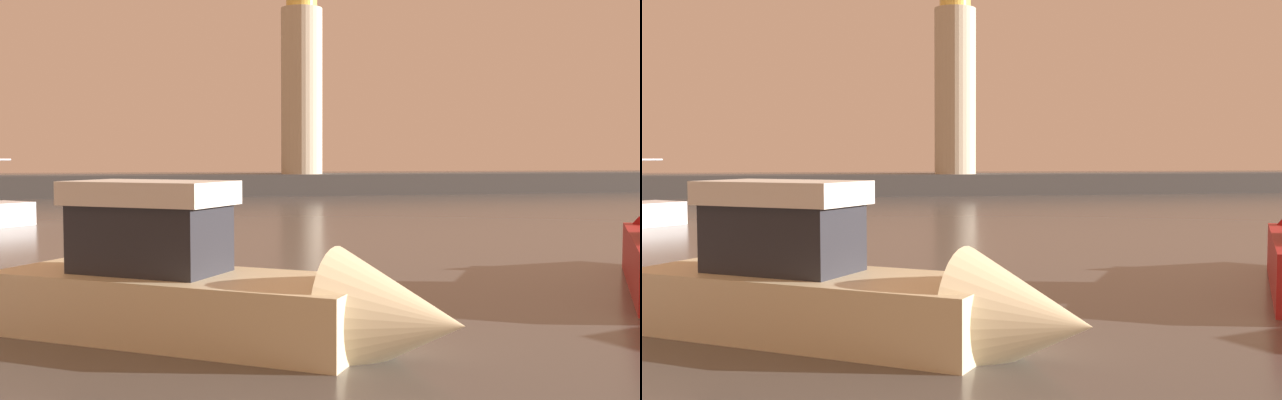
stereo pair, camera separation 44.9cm
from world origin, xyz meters
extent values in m
plane|color=#4C4742|center=(0.00, 27.65, 0.00)|extent=(220.00, 220.00, 0.00)
cube|color=#423F3D|center=(0.00, 55.29, 0.79)|extent=(79.82, 4.92, 1.57)
cylinder|color=beige|center=(5.83, 55.29, 7.85)|extent=(3.15, 3.15, 12.56)
cube|color=beige|center=(-4.77, 10.77, 0.52)|extent=(6.38, 5.30, 1.04)
cone|color=beige|center=(-1.74, 8.72, 0.57)|extent=(2.80, 2.83, 2.09)
cube|color=#232328|center=(-5.25, 11.10, 1.60)|extent=(2.75, 2.48, 1.12)
cube|color=silver|center=(-5.25, 11.10, 2.36)|extent=(3.03, 2.73, 0.39)
camera|label=1|loc=(-5.15, -1.61, 2.96)|focal=42.39mm
camera|label=2|loc=(-4.71, -1.70, 2.96)|focal=42.39mm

